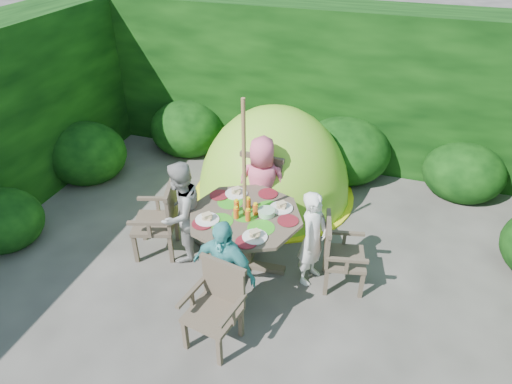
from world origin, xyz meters
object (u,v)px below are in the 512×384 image
(garden_chair_right, at_px, (338,253))
(child_right, at_px, (313,238))
(patio_table, at_px, (246,223))
(child_front, at_px, (224,271))
(parasol_pole, at_px, (245,192))
(child_left, at_px, (181,213))
(child_back, at_px, (262,186))
(garden_chair_left, at_px, (161,219))
(garden_chair_back, at_px, (266,183))
(garden_chair_front, at_px, (217,304))
(dome_tent, at_px, (273,194))

(garden_chair_right, xyz_separation_m, child_right, (-0.30, -0.01, 0.14))
(patio_table, relative_size, child_front, 1.15)
(parasol_pole, distance_m, garden_chair_right, 1.28)
(child_left, xyz_separation_m, child_back, (0.75, 0.85, 0.02))
(parasol_pole, height_order, child_front, parasol_pole)
(garden_chair_left, distance_m, garden_chair_back, 1.52)
(garden_chair_front, bearing_deg, child_left, 140.93)
(garden_chair_back, xyz_separation_m, child_left, (-0.72, -1.14, 0.11))
(child_front, height_order, dome_tent, dome_tent)
(child_right, height_order, child_left, child_left)
(garden_chair_left, distance_m, child_back, 1.36)
(child_left, bearing_deg, dome_tent, 168.91)
(patio_table, xyz_separation_m, dome_tent, (-0.15, 1.66, -0.66))
(patio_table, distance_m, garden_chair_front, 1.12)
(garden_chair_back, bearing_deg, garden_chair_front, 98.33)
(parasol_pole, height_order, child_back, parasol_pole)
(patio_table, height_order, garden_chair_left, garden_chair_left)
(parasol_pole, relative_size, child_back, 1.60)
(parasol_pole, relative_size, garden_chair_back, 2.14)
(garden_chair_left, relative_size, garden_chair_front, 1.08)
(child_left, bearing_deg, garden_chair_front, 49.99)
(child_right, bearing_deg, parasol_pole, 109.57)
(patio_table, bearing_deg, child_right, 3.60)
(garden_chair_right, xyz_separation_m, garden_chair_front, (-1.01, -1.16, 0.01))
(child_back, relative_size, dome_tent, 0.49)
(child_back, height_order, child_front, child_back)
(patio_table, bearing_deg, child_front, -86.65)
(dome_tent, bearing_deg, garden_chair_right, -37.19)
(garden_chair_back, distance_m, child_front, 1.89)
(dome_tent, bearing_deg, garden_chair_back, -68.69)
(garden_chair_front, height_order, child_back, child_back)
(garden_chair_left, relative_size, child_right, 0.79)
(garden_chair_back, relative_size, child_back, 0.75)
(patio_table, bearing_deg, garden_chair_back, 94.55)
(child_left, bearing_deg, child_right, 103.42)
(dome_tent, bearing_deg, child_back, -68.83)
(child_front, bearing_deg, garden_chair_right, 49.63)
(garden_chair_front, height_order, child_front, child_front)
(garden_chair_left, height_order, child_right, child_right)
(garden_chair_right, bearing_deg, child_left, 81.03)
(child_right, bearing_deg, garden_chair_back, 56.27)
(garden_chair_back, distance_m, child_back, 0.32)
(garden_chair_front, xyz_separation_m, dome_tent, (-0.24, 2.76, -0.47))
(patio_table, relative_size, garden_chair_back, 1.40)
(garden_chair_left, relative_size, dome_tent, 0.34)
(patio_table, bearing_deg, child_back, 94.01)
(patio_table, distance_m, child_right, 0.80)
(garden_chair_back, relative_size, child_right, 0.85)
(garden_chair_right, distance_m, garden_chair_left, 2.20)
(dome_tent, bearing_deg, parasol_pole, -70.11)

